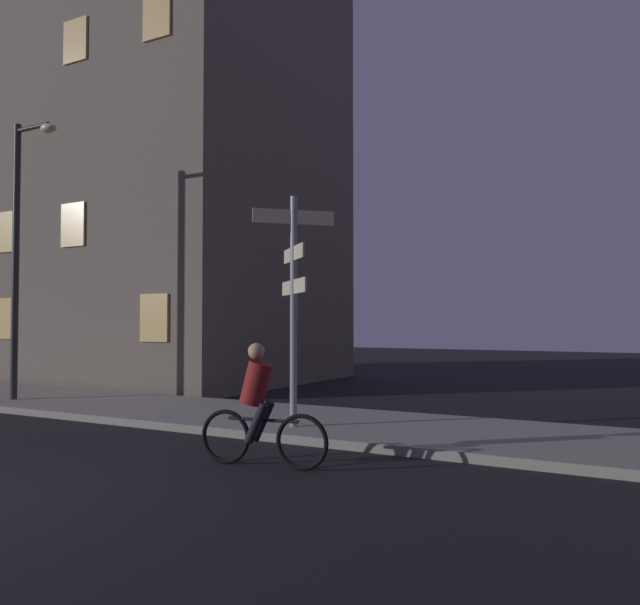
{
  "coord_description": "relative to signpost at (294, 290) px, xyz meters",
  "views": [
    {
      "loc": [
        6.69,
        -3.52,
        1.87
      ],
      "look_at": [
        1.67,
        5.7,
        2.21
      ],
      "focal_mm": 35.19,
      "sensor_mm": 36.0,
      "label": 1
    }
  ],
  "objects": [
    {
      "name": "cyclist",
      "position": [
        0.81,
        -2.2,
        -1.67
      ],
      "size": [
        1.81,
        0.38,
        1.61
      ],
      "color": "black",
      "rests_on": "ground_plane"
    },
    {
      "name": "sidewalk_kerb",
      "position": [
        -1.27,
        0.9,
        -2.35
      ],
      "size": [
        40.0,
        3.24,
        0.14
      ],
      "primitive_type": "cube",
      "color": "gray",
      "rests_on": "ground_plane"
    },
    {
      "name": "street_lamp",
      "position": [
        -7.35,
        0.16,
        1.39
      ],
      "size": [
        1.36,
        0.28,
        6.3
      ],
      "color": "#2D2D30",
      "rests_on": "sidewalk_kerb"
    },
    {
      "name": "signpost",
      "position": [
        0.0,
        0.0,
        0.0
      ],
      "size": [
        1.13,
        1.13,
        3.87
      ],
      "color": "gray",
      "rests_on": "sidewalk_kerb"
    },
    {
      "name": "building_left_block",
      "position": [
        -8.67,
        6.93,
        6.75
      ],
      "size": [
        8.96,
        8.45,
        18.35
      ],
      "color": "#6B6056",
      "rests_on": "ground_plane"
    }
  ]
}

